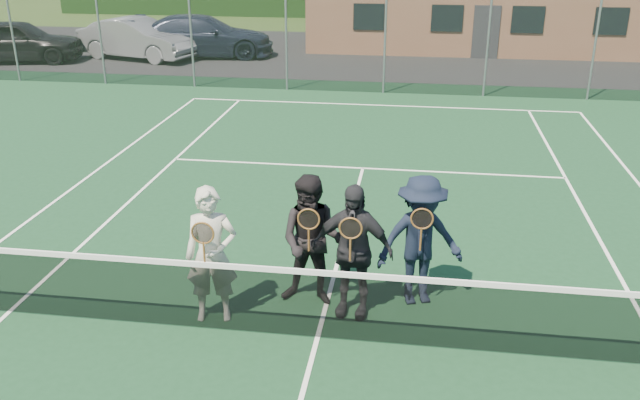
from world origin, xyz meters
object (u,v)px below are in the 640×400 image
Objects in this scene: car_a at (17,41)px; tennis_net at (317,301)px; car_b at (138,39)px; player_b at (312,241)px; player_c at (352,250)px; player_d at (420,241)px; car_c at (203,36)px; player_a at (211,255)px.

tennis_net is at bearing -153.04° from car_a.
player_b reaches higher than car_b.
tennis_net is 6.49× the size of player_b.
player_c reaches higher than car_a.
tennis_net is at bearing -137.82° from player_d.
player_a is (5.99, -18.57, 0.13)m from car_c.
car_c is 3.04× the size of player_a.
tennis_net is at bearing -135.28° from car_b.
player_b is at bearing -151.94° from car_a.
player_a is (-1.39, 0.28, 0.38)m from tennis_net.
car_c is at bearing -84.69° from car_a.
car_c is at bearing -52.70° from car_b.
player_c is (14.25, -16.04, 0.13)m from car_a.
player_c is (10.03, -17.29, 0.15)m from car_b.
car_b is 2.59× the size of player_c.
player_c is at bearing -151.18° from car_a.
car_b is 19.53m from player_a.
player_d is (8.57, -17.75, 0.13)m from car_c.
player_b is at bearing 103.01° from tennis_net.
tennis_net is 0.97m from player_b.
car_b reaches higher than tennis_net.
player_a is 1.33m from player_b.
player_d is (1.20, 1.09, 0.38)m from tennis_net.
car_b is 2.47m from car_c.
player_b and player_c have the same top height.
player_d reaches higher than tennis_net.
player_a is 1.00× the size of player_c.
player_c is 0.95m from player_d.
car_a is 0.40× the size of tennis_net.
tennis_net is (7.37, -18.84, -0.25)m from car_c.
player_c reaches higher than car_b.
player_d is (1.40, 0.22, -0.00)m from player_b.
player_a is 1.78m from player_c.
car_c is 20.24m from tennis_net.
car_a is at bearing 129.76° from tennis_net.
car_b is at bearing 118.32° from tennis_net.
player_c is at bearing 62.61° from tennis_net.
car_b is at bearing 115.12° from player_a.
car_b is 19.99m from player_c.
player_c is at bearing 12.79° from player_a.
car_a is 20.94m from player_b.
car_c is 19.72m from player_d.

